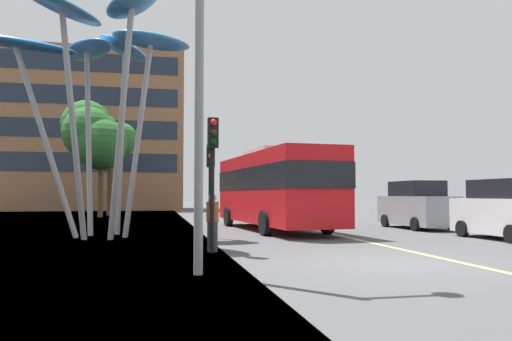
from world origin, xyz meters
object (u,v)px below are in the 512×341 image
object	(u,v)px
leaf_sculpture	(91,49)
car_parked_far	(417,206)
red_bus	(273,186)
traffic_light_kerb_far	(211,170)
street_lamp	(219,31)
car_parked_mid	(508,211)
pedestrian	(212,223)
traffic_light_kerb_near	(213,155)

from	to	relation	value
leaf_sculpture	car_parked_far	xyz separation A→B (m)	(14.12, 2.28, -5.82)
red_bus	car_parked_far	bearing A→B (deg)	-3.80
traffic_light_kerb_far	leaf_sculpture	bearing A→B (deg)	167.92
leaf_sculpture	street_lamp	xyz separation A→B (m)	(3.57, -8.87, -2.01)
car_parked_far	street_lamp	bearing A→B (deg)	-133.40
traffic_light_kerb_far	car_parked_mid	xyz separation A→B (m)	(10.11, -2.50, -1.43)
leaf_sculpture	pedestrian	size ratio (longest dim) A/B	5.39
red_bus	traffic_light_kerb_far	size ratio (longest dim) A/B	3.14
leaf_sculpture	street_lamp	bearing A→B (deg)	-68.09
street_lamp	pedestrian	size ratio (longest dim) A/B	4.78
leaf_sculpture	car_parked_mid	xyz separation A→B (m)	(14.39, -3.41, -5.86)
traffic_light_kerb_near	pedestrian	xyz separation A→B (m)	(0.04, 0.36, -1.82)
traffic_light_kerb_near	car_parked_mid	distance (m)	10.85
car_parked_mid	red_bus	bearing A→B (deg)	138.47
red_bus	car_parked_far	xyz separation A→B (m)	(6.66, -0.44, -0.91)
red_bus	pedestrian	xyz separation A→B (m)	(-3.58, -7.77, -1.15)
traffic_light_kerb_near	pedestrian	world-z (taller)	traffic_light_kerb_near
car_parked_mid	car_parked_far	size ratio (longest dim) A/B	0.93
traffic_light_kerb_near	red_bus	bearing A→B (deg)	66.00
car_parked_far	pedestrian	distance (m)	12.59
traffic_light_kerb_near	pedestrian	size ratio (longest dim) A/B	2.28
leaf_sculpture	car_parked_mid	distance (m)	15.91
red_bus	car_parked_far	size ratio (longest dim) A/B	2.31
car_parked_far	red_bus	bearing A→B (deg)	176.20
traffic_light_kerb_near	traffic_light_kerb_far	xyz separation A→B (m)	(0.43, 4.49, -0.19)
red_bus	pedestrian	world-z (taller)	red_bus
car_parked_mid	traffic_light_kerb_near	bearing A→B (deg)	-169.32
traffic_light_kerb_near	street_lamp	world-z (taller)	street_lamp
leaf_sculpture	street_lamp	distance (m)	9.77
leaf_sculpture	car_parked_far	size ratio (longest dim) A/B	1.88
traffic_light_kerb_near	street_lamp	bearing A→B (deg)	-94.52
street_lamp	traffic_light_kerb_far	bearing A→B (deg)	84.93
traffic_light_kerb_far	pedestrian	world-z (taller)	traffic_light_kerb_far
street_lamp	leaf_sculpture	bearing A→B (deg)	111.91
pedestrian	red_bus	bearing A→B (deg)	65.28
traffic_light_kerb_far	street_lamp	distance (m)	8.35
leaf_sculpture	traffic_light_kerb_far	world-z (taller)	leaf_sculpture
street_lamp	pedestrian	distance (m)	5.58
car_parked_far	street_lamp	xyz separation A→B (m)	(-10.55, -11.15, 3.80)
traffic_light_kerb_near	traffic_light_kerb_far	bearing A→B (deg)	84.50
car_parked_far	street_lamp	distance (m)	15.82
red_bus	traffic_light_kerb_far	distance (m)	4.86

